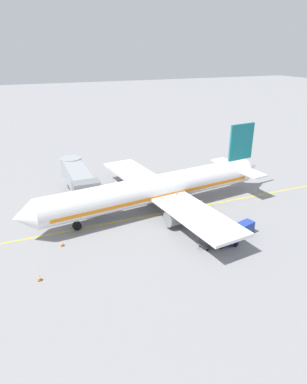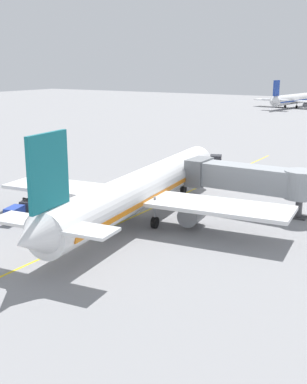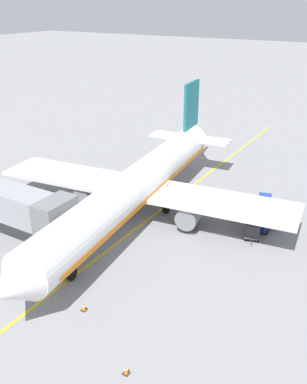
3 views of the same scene
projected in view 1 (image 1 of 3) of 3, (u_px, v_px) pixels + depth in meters
ground_plane at (147, 216)px, 45.58m from camera, size 400.00×400.00×0.00m
gate_lead_in_line at (147, 216)px, 45.58m from camera, size 0.24×80.00×0.01m
parked_airliner at (157, 189)px, 46.15m from camera, size 30.41×37.34×10.63m
jet_bridge at (78, 178)px, 49.37m from camera, size 14.14×3.50×4.98m
baggage_tug_lead at (226, 240)px, 38.60m from camera, size 1.65×2.67×1.62m
baggage_cart_front at (209, 239)px, 38.27m from camera, size 1.83×2.98×1.58m
baggage_cart_second_in_train at (230, 234)px, 39.36m from camera, size 1.83×2.98×1.58m
baggage_cart_third_in_train at (245, 227)px, 40.88m from camera, size 1.83×2.98×1.58m
ground_crew_wing_walker at (176, 215)px, 43.81m from camera, size 0.56×0.59×1.69m
ground_crew_loader at (201, 205)px, 46.60m from camera, size 0.62×0.53×1.69m
ground_crew_marshaller at (214, 227)px, 40.86m from camera, size 0.56×0.58×1.69m
safety_cone_nose_left at (40, 278)px, 32.85m from camera, size 0.36×0.36×0.59m
safety_cone_nose_right at (62, 244)px, 38.63m from camera, size 0.36×0.36×0.59m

